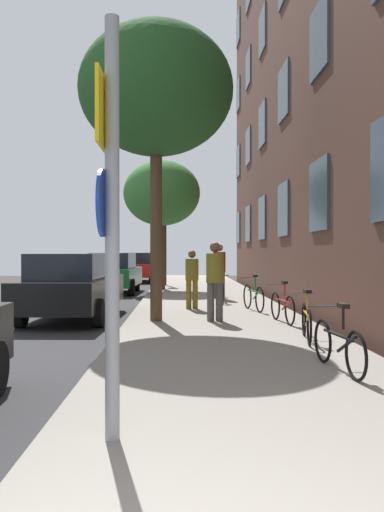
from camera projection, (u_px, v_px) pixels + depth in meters
The scene contains 19 objects.
ground_plane at pixel (96, 305), 16.83m from camera, with size 41.80×41.80×0.00m, color #332D28.
road_asphalt at pixel (29, 305), 16.78m from camera, with size 7.00×38.00×0.01m, color #2D2D30.
sidewalk at pixel (207, 303), 16.92m from camera, with size 4.20×38.00×0.12m, color gray.
sign_post at pixel (109, 207), 4.40m from camera, with size 0.16×0.60×3.49m.
traffic_light at pixel (163, 236), 25.11m from camera, with size 0.43×0.24×3.36m.
tree_near at pixel (156, 91), 12.03m from camera, with size 3.48×3.48×6.68m.
tree_far at pixel (162, 194), 22.45m from camera, with size 3.22×3.22×5.39m.
bicycle_0 at pixel (338, 345), 6.93m from camera, with size 0.42×1.70×0.90m.
bicycle_1 at pixel (307, 321), 9.34m from camera, with size 0.44×1.69×0.90m.
bicycle_2 at pixel (282, 306), 11.74m from camera, with size 0.42×1.66×0.92m.
bicycle_3 at pixel (253, 296), 14.13m from camera, with size 0.47×1.69×0.96m.
bicycle_4 at pixel (223, 291), 16.51m from camera, with size 0.42×1.68×0.92m.
bicycle_5 at pixel (220, 285), 18.92m from camera, with size 0.42×1.63×0.95m.
pedestrian_0 at pixel (215, 276), 11.97m from camera, with size 0.50×0.50×1.78m.
pedestrian_1 at pixel (192, 275), 14.56m from camera, with size 0.46×0.46×1.60m.
pedestrian_2 at pixel (219, 267), 17.78m from camera, with size 0.45×0.45×1.82m.
car_1 at pixel (72, 286), 13.10m from camera, with size 2.04×4.57×1.62m.
car_2 at pixel (113, 273), 21.43m from camera, with size 2.02×4.10×1.62m.
car_3 at pixel (137, 267), 29.76m from camera, with size 1.98×4.50×1.62m.
Camera 1 is at (0.20, -1.89, 1.67)m, focal length 37.54 mm.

